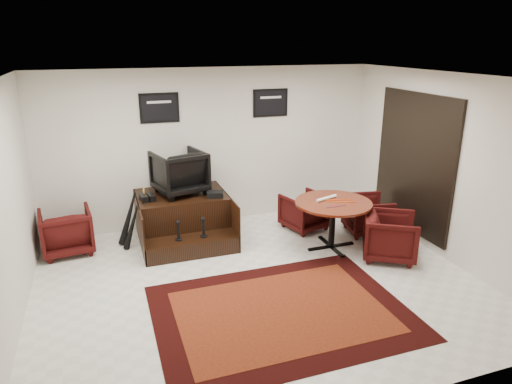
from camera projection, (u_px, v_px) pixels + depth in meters
ground at (258, 283)px, 6.40m from camera, size 6.00×6.00×0.00m
room_shell at (285, 155)px, 6.07m from camera, size 6.02×5.02×2.81m
area_rug at (281, 312)px, 5.70m from camera, size 3.11×2.33×0.01m
shine_podium at (183, 219)px, 7.73m from camera, size 1.49×1.54×0.77m
shine_chair at (179, 170)px, 7.61m from camera, size 0.94×0.91×0.81m
shoes_pair at (147, 197)px, 7.37m from camera, size 0.25×0.29×0.10m
polish_kit at (215, 194)px, 7.52m from camera, size 0.31×0.25×0.09m
umbrella_black at (132, 226)px, 7.33m from camera, size 0.29×0.11×0.78m
umbrella_hooked at (128, 218)px, 7.48m from camera, size 0.34×0.13×0.93m
armchair_side at (66, 229)px, 7.21m from camera, size 0.83×0.79×0.78m
meeting_table at (333, 207)px, 7.26m from camera, size 1.22×1.22×0.80m
table_chair_back at (304, 210)px, 8.14m from camera, size 0.84×0.81×0.71m
table_chair_window at (368, 213)px, 7.95m from camera, size 0.79×0.82×0.73m
table_chair_corner at (390, 234)px, 7.01m from camera, size 1.01×1.02×0.79m
paper_roll at (327, 198)px, 7.32m from camera, size 0.42×0.18×0.05m
table_clutter at (339, 202)px, 7.22m from camera, size 0.57×0.34×0.01m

